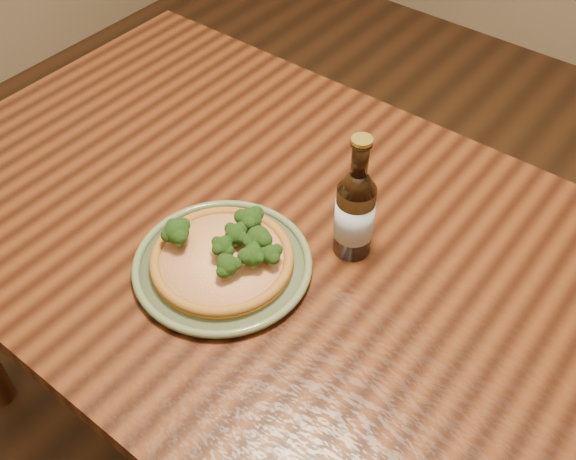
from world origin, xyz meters
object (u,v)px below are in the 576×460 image
Objects in this scene: beer_bottle at (355,212)px; plate at (223,264)px; table at (309,283)px; pizza at (224,256)px.

plate is at bearing -132.06° from beer_bottle.
pizza is (-0.09, -0.12, 0.12)m from table.
beer_bottle reaches higher than pizza.
beer_bottle is at bearing 39.57° from table.
plate is 1.26× the size of pizza.
beer_bottle is at bearing 49.77° from plate.
plate is at bearing -125.55° from table.
pizza reaches higher than table.
table is 0.20m from beer_bottle.
plate is (-0.09, -0.13, 0.10)m from table.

